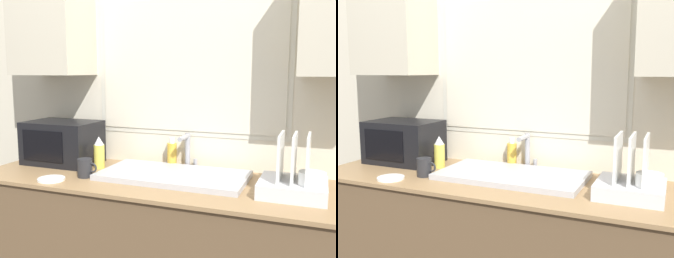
% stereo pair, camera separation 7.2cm
% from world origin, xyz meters
% --- Properties ---
extents(countertop, '(2.15, 0.68, 0.88)m').
position_xyz_m(countertop, '(0.00, 0.33, 0.44)').
color(countertop, brown).
rests_on(countertop, ground_plane).
extents(wall_back, '(6.00, 0.38, 2.60)m').
position_xyz_m(wall_back, '(0.00, 0.65, 1.37)').
color(wall_back, beige).
rests_on(wall_back, ground_plane).
extents(sink_basin, '(0.79, 0.42, 0.03)m').
position_xyz_m(sink_basin, '(0.01, 0.37, 0.90)').
color(sink_basin, '#B2B2B7').
rests_on(sink_basin, countertop).
extents(faucet, '(0.08, 0.16, 0.21)m').
position_xyz_m(faucet, '(0.01, 0.59, 1.01)').
color(faucet, '#99999E').
rests_on(faucet, countertop).
extents(microwave, '(0.44, 0.31, 0.26)m').
position_xyz_m(microwave, '(-0.76, 0.45, 1.01)').
color(microwave, black).
rests_on(microwave, countertop).
extents(dish_rack, '(0.30, 0.29, 0.29)m').
position_xyz_m(dish_rack, '(0.64, 0.30, 0.95)').
color(dish_rack, silver).
rests_on(dish_rack, countertop).
extents(spray_bottle, '(0.06, 0.06, 0.19)m').
position_xyz_m(spray_bottle, '(-0.48, 0.42, 0.97)').
color(spray_bottle, '#D8CC4C').
rests_on(spray_bottle, countertop).
extents(soap_bottle, '(0.06, 0.06, 0.18)m').
position_xyz_m(soap_bottle, '(-0.08, 0.59, 0.96)').
color(soap_bottle, gold).
rests_on(soap_bottle, countertop).
extents(mug_near_sink, '(0.12, 0.08, 0.10)m').
position_xyz_m(mug_near_sink, '(-0.45, 0.21, 0.93)').
color(mug_near_sink, '#262628').
rests_on(mug_near_sink, countertop).
extents(small_plate, '(0.14, 0.14, 0.01)m').
position_xyz_m(small_plate, '(-0.58, 0.09, 0.89)').
color(small_plate, white).
rests_on(small_plate, countertop).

